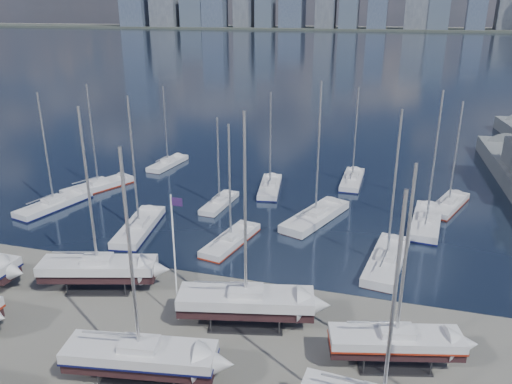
% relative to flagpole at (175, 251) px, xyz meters
% --- Properties ---
extents(ground, '(1400.00, 1400.00, 0.00)m').
position_rel_flagpole_xyz_m(ground, '(0.84, -2.51, -6.18)').
color(ground, '#605E59').
rests_on(ground, ground).
extents(water, '(1400.00, 600.00, 0.40)m').
position_rel_flagpole_xyz_m(water, '(0.84, 307.49, -6.33)').
color(water, '#182438').
rests_on(water, ground).
extents(far_shore, '(1400.00, 80.00, 2.20)m').
position_rel_flagpole_xyz_m(far_shore, '(0.84, 567.49, -5.08)').
color(far_shore, '#2D332D').
rests_on(far_shore, ground).
extents(sailboat_cradle_2, '(10.53, 5.46, 16.51)m').
position_rel_flagpole_xyz_m(sailboat_cradle_2, '(-8.72, 2.36, -4.07)').
color(sailboat_cradle_2, '#2D2D33').
rests_on(sailboat_cradle_2, ground).
extents(sailboat_cradle_3, '(10.51, 4.44, 16.43)m').
position_rel_flagpole_xyz_m(sailboat_cradle_3, '(0.58, -7.32, -4.08)').
color(sailboat_cradle_3, '#2D2D33').
rests_on(sailboat_cradle_3, ground).
extents(sailboat_cradle_4, '(10.99, 5.19, 17.20)m').
position_rel_flagpole_xyz_m(sailboat_cradle_4, '(5.44, 0.79, -4.04)').
color(sailboat_cradle_4, '#2D2D33').
rests_on(sailboat_cradle_4, ground).
extents(sailboat_cradle_6, '(9.55, 4.72, 14.96)m').
position_rel_flagpole_xyz_m(sailboat_cradle_6, '(16.85, -1.01, -4.16)').
color(sailboat_cradle_6, '#2D2D33').
rests_on(sailboat_cradle_6, ground).
extents(sailboat_moored_0, '(5.25, 10.55, 15.20)m').
position_rel_flagpole_xyz_m(sailboat_moored_0, '(-25.08, 17.87, -5.87)').
color(sailboat_moored_0, black).
rests_on(sailboat_moored_0, water).
extents(sailboat_moored_1, '(6.88, 10.42, 15.20)m').
position_rel_flagpole_xyz_m(sailboat_moored_1, '(-23.54, 25.47, -5.87)').
color(sailboat_moored_1, black).
rests_on(sailboat_moored_1, water).
extents(sailboat_moored_2, '(3.49, 9.01, 13.25)m').
position_rel_flagpole_xyz_m(sailboat_moored_2, '(-18.92, 38.08, -5.85)').
color(sailboat_moored_2, black).
rests_on(sailboat_moored_2, water).
extents(sailboat_moored_3, '(4.65, 11.05, 16.02)m').
position_rel_flagpole_xyz_m(sailboat_moored_3, '(-11.36, 14.51, -5.87)').
color(sailboat_moored_3, black).
rests_on(sailboat_moored_3, water).
extents(sailboat_moored_4, '(2.82, 8.05, 11.94)m').
position_rel_flagpole_xyz_m(sailboat_moored_4, '(-5.22, 24.21, -5.85)').
color(sailboat_moored_4, black).
rests_on(sailboat_moored_4, water).
extents(sailboat_moored_5, '(4.11, 9.76, 14.14)m').
position_rel_flagpole_xyz_m(sailboat_moored_5, '(-0.46, 31.61, -5.87)').
color(sailboat_moored_5, black).
rests_on(sailboat_moored_5, water).
extents(sailboat_moored_6, '(4.29, 9.47, 13.67)m').
position_rel_flagpole_xyz_m(sailboat_moored_6, '(-0.34, 14.21, -5.87)').
color(sailboat_moored_6, black).
rests_on(sailboat_moored_6, water).
extents(sailboat_moored_7, '(6.92, 11.76, 17.16)m').
position_rel_flagpole_xyz_m(sailboat_moored_7, '(7.35, 22.85, -5.85)').
color(sailboat_moored_7, black).
rests_on(sailboat_moored_7, water).
extents(sailboat_moored_8, '(2.79, 9.60, 14.31)m').
position_rel_flagpole_xyz_m(sailboat_moored_8, '(10.21, 37.85, -5.87)').
color(sailboat_moored_8, black).
rests_on(sailboat_moored_8, water).
extents(sailboat_moored_9, '(4.47, 11.02, 16.16)m').
position_rel_flagpole_xyz_m(sailboat_moored_9, '(15.87, 13.94, -5.85)').
color(sailboat_moored_9, black).
rests_on(sailboat_moored_9, water).
extents(sailboat_moored_10, '(4.20, 11.21, 16.36)m').
position_rel_flagpole_xyz_m(sailboat_moored_10, '(19.96, 24.96, -5.87)').
color(sailboat_moored_10, black).
rests_on(sailboat_moored_10, water).
extents(sailboat_moored_11, '(5.89, 9.75, 14.11)m').
position_rel_flagpole_xyz_m(sailboat_moored_11, '(22.83, 31.42, -5.87)').
color(sailboat_moored_11, black).
rests_on(sailboat_moored_11, water).
extents(flagpole, '(0.96, 0.12, 10.84)m').
position_rel_flagpole_xyz_m(flagpole, '(0.00, 0.00, 0.00)').
color(flagpole, white).
rests_on(flagpole, ground).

